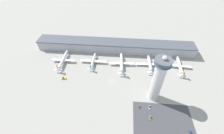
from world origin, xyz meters
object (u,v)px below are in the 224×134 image
object	(u,v)px
service_truck_catering	(91,65)
car_white_wagon	(139,107)
airplane_gate_delta	(150,64)
car_navy_sedan	(191,133)
service_truck_fuel	(64,78)
airplane_gate_charlie	(122,63)
airplane_gate_echo	(180,66)
car_red_hatchback	(150,118)
control_tower	(158,79)
car_yellow_taxi	(149,107)
airplane_gate_alpha	(63,60)
airplane_gate_bravo	(93,61)

from	to	relation	value
service_truck_catering	car_white_wagon	xyz separation A→B (m)	(69.15, -65.31, -0.39)
airplane_gate_delta	car_navy_sedan	bearing A→B (deg)	-71.72
car_navy_sedan	service_truck_fuel	bearing A→B (deg)	158.11
airplane_gate_charlie	car_white_wagon	world-z (taller)	airplane_gate_charlie
airplane_gate_charlie	airplane_gate_echo	size ratio (longest dim) A/B	1.09
airplane_gate_charlie	car_red_hatchback	distance (m)	89.89
control_tower	car_navy_sedan	world-z (taller)	control_tower
service_truck_catering	car_navy_sedan	bearing A→B (deg)	-37.11
service_truck_fuel	car_yellow_taxi	xyz separation A→B (m)	(113.75, -35.01, -0.39)
car_navy_sedan	car_red_hatchback	size ratio (longest dim) A/B	0.95
control_tower	car_white_wagon	xyz separation A→B (m)	(-17.44, -16.21, -31.91)
airplane_gate_alpha	car_red_hatchback	xyz separation A→B (m)	(125.10, -82.11, -4.07)
airplane_gate_alpha	car_navy_sedan	world-z (taller)	airplane_gate_alpha
service_truck_fuel	car_red_hatchback	bearing A→B (deg)	-23.05
service_truck_fuel	car_navy_sedan	xyz separation A→B (m)	(152.78, -61.37, -0.39)
airplane_gate_charlie	service_truck_fuel	world-z (taller)	airplane_gate_charlie
airplane_gate_delta	service_truck_fuel	bearing A→B (deg)	-163.04
airplane_gate_alpha	service_truck_catering	bearing A→B (deg)	-5.46
airplane_gate_bravo	car_navy_sedan	bearing A→B (deg)	-39.54
airplane_gate_alpha	car_yellow_taxi	xyz separation A→B (m)	(125.32, -68.81, -4.09)
car_red_hatchback	service_truck_catering	bearing A→B (deg)	136.11
service_truck_fuel	car_navy_sedan	world-z (taller)	service_truck_fuel
airplane_gate_bravo	airplane_gate_echo	xyz separation A→B (m)	(129.04, 0.39, 0.17)
airplane_gate_bravo	car_red_hatchback	bearing A→B (deg)	-46.97
control_tower	service_truck_fuel	world-z (taller)	control_tower
airplane_gate_delta	service_truck_catering	distance (m)	88.16
airplane_gate_delta	airplane_gate_echo	xyz separation A→B (m)	(43.40, -0.25, 0.19)
airplane_gate_echo	service_truck_fuel	xyz separation A→B (m)	(-163.78, -36.47, -3.39)
control_tower	airplane_gate_echo	size ratio (longest dim) A/B	1.58
airplane_gate_alpha	airplane_gate_bravo	xyz separation A→B (m)	(46.31, 2.28, -0.47)
airplane_gate_bravo	service_truck_fuel	xyz separation A→B (m)	(-34.74, -36.08, -3.22)
airplane_gate_delta	control_tower	bearing A→B (deg)	-91.24
airplane_gate_bravo	car_navy_sedan	size ratio (longest dim) A/B	9.50
car_yellow_taxi	car_red_hatchback	xyz separation A→B (m)	(-0.22, -13.30, 0.02)
airplane_gate_delta	car_white_wagon	bearing A→B (deg)	-104.44
car_navy_sedan	car_white_wagon	bearing A→B (deg)	153.33
airplane_gate_alpha	airplane_gate_delta	size ratio (longest dim) A/B	1.08
airplane_gate_alpha	car_white_wagon	size ratio (longest dim) A/B	9.80
service_truck_fuel	car_navy_sedan	size ratio (longest dim) A/B	1.59
airplane_gate_charlie	car_navy_sedan	size ratio (longest dim) A/B	10.46
car_red_hatchback	car_yellow_taxi	bearing A→B (deg)	89.04
airplane_gate_alpha	car_red_hatchback	distance (m)	149.69
airplane_gate_charlie	airplane_gate_echo	distance (m)	85.56
control_tower	car_white_wagon	bearing A→B (deg)	-137.09
service_truck_fuel	car_navy_sedan	distance (m)	164.65
service_truck_fuel	car_white_wagon	size ratio (longest dim) A/B	1.48
car_yellow_taxi	car_red_hatchback	world-z (taller)	car_red_hatchback
airplane_gate_alpha	airplane_gate_echo	xyz separation A→B (m)	(175.34, 2.67, -0.31)
airplane_gate_alpha	service_truck_catering	distance (m)	44.49
control_tower	car_red_hatchback	world-z (taller)	control_tower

